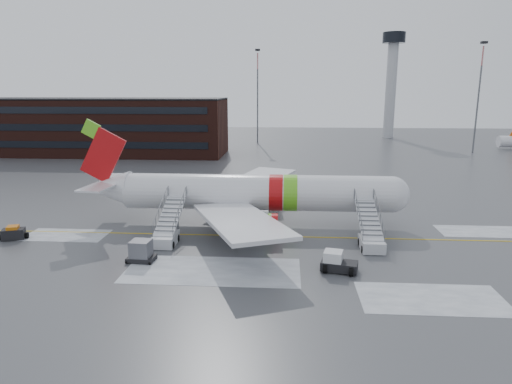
# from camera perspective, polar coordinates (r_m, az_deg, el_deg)

# --- Properties ---
(ground) EXTENTS (260.00, 260.00, 0.00)m
(ground) POSITION_cam_1_polar(r_m,az_deg,el_deg) (46.23, 3.95, -5.20)
(ground) COLOR #494C4F
(ground) RESTS_ON ground
(airliner) EXTENTS (35.03, 32.97, 11.18)m
(airliner) POSITION_cam_1_polar(r_m,az_deg,el_deg) (48.47, -0.96, -0.13)
(airliner) COLOR silver
(airliner) RESTS_ON ground
(airstair_fwd) EXTENTS (2.05, 7.70, 3.48)m
(airstair_fwd) POSITION_cam_1_polar(r_m,az_deg,el_deg) (43.34, 14.10, -5.33)
(airstair_fwd) COLOR silver
(airstair_fwd) RESTS_ON ground
(airstair_aft) EXTENTS (2.05, 7.70, 3.48)m
(airstair_aft) POSITION_cam_1_polar(r_m,az_deg,el_deg) (44.06, -11.03, -4.87)
(airstair_aft) COLOR silver
(airstair_aft) RESTS_ON ground
(pushback_tug) EXTENTS (3.12, 2.62, 1.63)m
(pushback_tug) POSITION_cam_1_polar(r_m,az_deg,el_deg) (37.34, 10.10, -8.67)
(pushback_tug) COLOR black
(pushback_tug) RESTS_ON ground
(uld_container) EXTENTS (2.34, 1.78, 1.83)m
(uld_container) POSITION_cam_1_polar(r_m,az_deg,el_deg) (39.90, -14.17, -7.24)
(uld_container) COLOR black
(uld_container) RESTS_ON ground
(baggage_tractor) EXTENTS (2.74, 1.77, 1.35)m
(baggage_tractor) POSITION_cam_1_polar(r_m,az_deg,el_deg) (50.08, -28.05, -4.61)
(baggage_tractor) COLOR black
(baggage_tractor) RESTS_ON ground
(terminal_building) EXTENTS (62.00, 16.11, 12.30)m
(terminal_building) POSITION_cam_1_polar(r_m,az_deg,el_deg) (108.91, -20.64, 7.73)
(terminal_building) COLOR #3F1E16
(terminal_building) RESTS_ON ground
(control_tower) EXTENTS (6.40, 6.40, 30.00)m
(control_tower) POSITION_cam_1_polar(r_m,az_deg,el_deg) (142.30, 16.61, 14.08)
(control_tower) COLOR #B2B5BA
(control_tower) RESTS_ON ground
(light_mast_far_ne) EXTENTS (1.20, 1.20, 24.25)m
(light_mast_far_ne) POSITION_cam_1_polar(r_m,az_deg,el_deg) (114.08, 26.11, 11.30)
(light_mast_far_ne) COLOR #595B60
(light_mast_far_ne) RESTS_ON ground
(light_mast_far_n) EXTENTS (1.20, 1.20, 24.25)m
(light_mast_far_n) POSITION_cam_1_polar(r_m,az_deg,el_deg) (122.22, 0.20, 12.58)
(light_mast_far_n) COLOR #595B60
(light_mast_far_n) RESTS_ON ground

